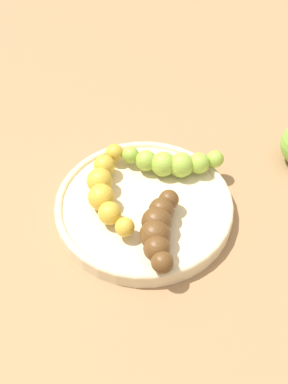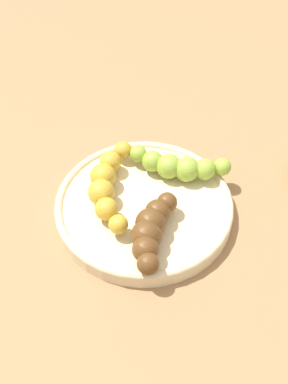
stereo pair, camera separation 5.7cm
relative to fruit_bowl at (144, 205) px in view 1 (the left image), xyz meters
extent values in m
plane|color=#936D47|center=(0.00, 0.00, -0.01)|extent=(2.40, 2.40, 0.00)
cylinder|color=beige|center=(0.00, 0.00, 0.00)|extent=(0.23, 0.23, 0.02)
torus|color=beige|center=(0.00, 0.00, 0.01)|extent=(0.23, 0.23, 0.01)
sphere|color=#8CAD38|center=(0.04, 0.06, 0.02)|extent=(0.02, 0.02, 0.02)
sphere|color=#8CAD38|center=(0.05, 0.03, 0.02)|extent=(0.03, 0.03, 0.03)
sphere|color=#8CAD38|center=(0.06, 0.01, 0.02)|extent=(0.03, 0.03, 0.03)
sphere|color=#8CAD38|center=(0.07, -0.01, 0.02)|extent=(0.03, 0.03, 0.03)
sphere|color=#8CAD38|center=(0.09, -0.02, 0.02)|extent=(0.03, 0.03, 0.03)
sphere|color=#8CAD38|center=(0.11, -0.04, 0.02)|extent=(0.02, 0.02, 0.02)
sphere|color=gold|center=(0.03, 0.08, 0.02)|extent=(0.02, 0.02, 0.02)
sphere|color=gold|center=(0.01, 0.07, 0.02)|extent=(0.03, 0.03, 0.03)
sphere|color=gold|center=(-0.02, 0.06, 0.02)|extent=(0.03, 0.03, 0.03)
sphere|color=gold|center=(-0.04, 0.04, 0.02)|extent=(0.03, 0.03, 0.03)
sphere|color=gold|center=(-0.05, 0.01, 0.02)|extent=(0.03, 0.03, 0.03)
sphere|color=gold|center=(-0.06, -0.02, 0.02)|extent=(0.02, 0.02, 0.02)
sphere|color=#593819|center=(0.01, -0.03, 0.03)|extent=(0.03, 0.03, 0.03)
sphere|color=#593819|center=(-0.01, -0.03, 0.03)|extent=(0.03, 0.03, 0.03)
sphere|color=#593819|center=(-0.03, -0.04, 0.03)|extent=(0.04, 0.04, 0.04)
sphere|color=#593819|center=(-0.04, -0.05, 0.03)|extent=(0.04, 0.04, 0.04)
sphere|color=#593819|center=(-0.06, -0.06, 0.03)|extent=(0.03, 0.03, 0.03)
sphere|color=#593819|center=(-0.07, -0.08, 0.03)|extent=(0.03, 0.03, 0.03)
camera|label=1|loc=(-0.30, -0.24, 0.45)|focal=42.76mm
camera|label=2|loc=(-0.26, -0.28, 0.45)|focal=42.76mm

